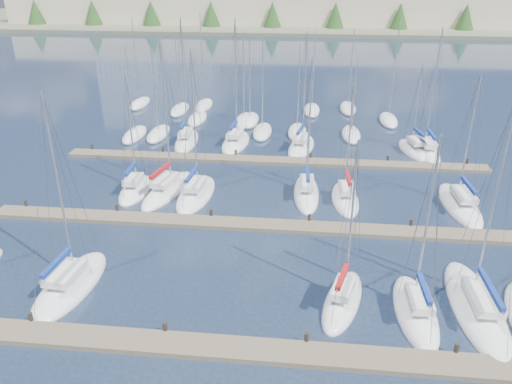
# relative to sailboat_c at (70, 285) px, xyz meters

# --- Properties ---
(ground) EXTENTS (400.00, 400.00, 0.00)m
(ground) POSITION_rel_sailboat_c_xyz_m (11.39, 53.34, -0.18)
(ground) COLOR #212E43
(ground) RESTS_ON ground
(dock_near) EXTENTS (44.00, 1.93, 1.10)m
(dock_near) POSITION_rel_sailboat_c_xyz_m (11.39, -4.65, -0.03)
(dock_near) COLOR #6B5E4C
(dock_near) RESTS_ON ground
(dock_mid) EXTENTS (44.00, 1.93, 1.10)m
(dock_mid) POSITION_rel_sailboat_c_xyz_m (11.39, 9.35, -0.03)
(dock_mid) COLOR #6B5E4C
(dock_mid) RESTS_ON ground
(dock_far) EXTENTS (44.00, 1.93, 1.10)m
(dock_far) POSITION_rel_sailboat_c_xyz_m (11.39, 23.35, -0.03)
(dock_far) COLOR #6B5E4C
(dock_far) RESTS_ON ground
(sailboat_c) EXTENTS (3.65, 8.30, 13.49)m
(sailboat_c) POSITION_rel_sailboat_c_xyz_m (0.00, 0.00, 0.00)
(sailboat_c) COLOR white
(sailboat_c) RESTS_ON ground
(sailboat_f) EXTENTS (2.98, 10.19, 14.26)m
(sailboat_f) POSITION_rel_sailboat_c_xyz_m (25.64, 0.41, -0.00)
(sailboat_f) COLOR white
(sailboat_f) RESTS_ON ground
(sailboat_l) EXTENTS (2.63, 7.15, 10.99)m
(sailboat_l) POSITION_rel_sailboat_c_xyz_m (18.52, 14.88, 0.00)
(sailboat_l) COLOR white
(sailboat_l) RESTS_ON ground
(sailboat_i) EXTENTS (4.31, 9.20, 14.42)m
(sailboat_i) POSITION_rel_sailboat_c_xyz_m (2.42, 14.98, 0.01)
(sailboat_i) COLOR white
(sailboat_i) RESTS_ON ground
(sailboat_o) EXTENTS (3.41, 7.92, 14.47)m
(sailboat_o) POSITION_rel_sailboat_c_xyz_m (6.76, 28.50, 0.01)
(sailboat_o) COLOR white
(sailboat_o) RESTS_ON ground
(sailboat_j) EXTENTS (3.34, 8.24, 13.57)m
(sailboat_j) POSITION_rel_sailboat_c_xyz_m (5.19, 14.37, 0.00)
(sailboat_j) COLOR white
(sailboat_j) RESTS_ON ground
(sailboat_m) EXTENTS (3.21, 8.95, 12.27)m
(sailboat_m) POSITION_rel_sailboat_c_xyz_m (28.28, 14.73, -0.00)
(sailboat_m) COLOR white
(sailboat_m) RESTS_ON ground
(sailboat_r) EXTENTS (2.86, 8.61, 13.90)m
(sailboat_r) POSITION_rel_sailboat_c_xyz_m (27.98, 27.75, 0.01)
(sailboat_r) COLOR white
(sailboat_r) RESTS_ON ground
(sailboat_q) EXTENTS (3.63, 7.16, 10.26)m
(sailboat_q) POSITION_rel_sailboat_c_xyz_m (26.69, 28.04, -0.00)
(sailboat_q) COLOR white
(sailboat_q) RESTS_ON ground
(sailboat_n) EXTENTS (2.83, 8.14, 14.47)m
(sailboat_n) POSITION_rel_sailboat_c_xyz_m (1.02, 28.32, 0.02)
(sailboat_n) COLOR white
(sailboat_n) RESTS_ON ground
(sailboat_k) EXTENTS (2.54, 8.44, 12.81)m
(sailboat_k) POSITION_rel_sailboat_c_xyz_m (15.07, 15.75, 0.01)
(sailboat_k) COLOR white
(sailboat_k) RESTS_ON ground
(sailboat_p) EXTENTS (3.88, 8.16, 13.35)m
(sailboat_p) POSITION_rel_sailboat_c_xyz_m (14.32, 27.82, 0.01)
(sailboat_p) COLOR white
(sailboat_p) RESTS_ON ground
(sailboat_d) EXTENTS (3.76, 7.00, 11.31)m
(sailboat_d) POSITION_rel_sailboat_c_xyz_m (17.56, 0.21, 0.01)
(sailboat_d) COLOR white
(sailboat_d) RESTS_ON ground
(sailboat_e) EXTENTS (2.55, 7.43, 11.95)m
(sailboat_e) POSITION_rel_sailboat_c_xyz_m (21.89, -0.34, 0.01)
(sailboat_e) COLOR white
(sailboat_e) RESTS_ON ground
(sailboat_h) EXTENTS (2.54, 6.49, 11.21)m
(sailboat_h) POSITION_rel_sailboat_c_xyz_m (-0.53, 14.68, 0.00)
(sailboat_h) COLOR white
(sailboat_h) RESTS_ON ground
(distant_boats) EXTENTS (36.93, 20.75, 13.30)m
(distant_boats) POSITION_rel_sailboat_c_xyz_m (7.04, 37.10, 0.11)
(distant_boats) COLOR #9EA0A5
(distant_boats) RESTS_ON ground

